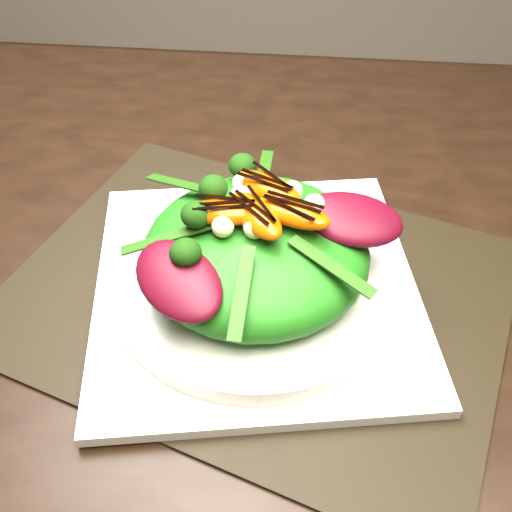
# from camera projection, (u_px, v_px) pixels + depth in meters

# --- Properties ---
(dining_table) EXTENTS (1.60, 0.90, 0.75)m
(dining_table) POSITION_uv_depth(u_px,v_px,m) (380.00, 292.00, 0.59)
(dining_table) COLOR black
(dining_table) RESTS_ON floor
(placemat) EXTENTS (0.53, 0.46, 0.00)m
(placemat) POSITION_uv_depth(u_px,v_px,m) (256.00, 292.00, 0.56)
(placemat) COLOR black
(placemat) RESTS_ON dining_table
(plate_base) EXTENTS (0.34, 0.34, 0.01)m
(plate_base) POSITION_uv_depth(u_px,v_px,m) (256.00, 287.00, 0.56)
(plate_base) COLOR silver
(plate_base) RESTS_ON placemat
(salad_bowl) EXTENTS (0.30, 0.30, 0.02)m
(salad_bowl) POSITION_uv_depth(u_px,v_px,m) (256.00, 275.00, 0.55)
(salad_bowl) COLOR silver
(salad_bowl) RESTS_ON plate_base
(lettuce_mound) EXTENTS (0.24, 0.24, 0.07)m
(lettuce_mound) POSITION_uv_depth(u_px,v_px,m) (256.00, 250.00, 0.52)
(lettuce_mound) COLOR #216813
(lettuce_mound) RESTS_ON salad_bowl
(radicchio_leaf) EXTENTS (0.09, 0.06, 0.02)m
(radicchio_leaf) POSITION_uv_depth(u_px,v_px,m) (352.00, 219.00, 0.51)
(radicchio_leaf) COLOR #3D0612
(radicchio_leaf) RESTS_ON lettuce_mound
(orange_segment) EXTENTS (0.07, 0.04, 0.02)m
(orange_segment) POSITION_uv_depth(u_px,v_px,m) (232.00, 197.00, 0.51)
(orange_segment) COLOR #D13E03
(orange_segment) RESTS_ON lettuce_mound
(broccoli_floret) EXTENTS (0.04, 0.04, 0.04)m
(broccoli_floret) POSITION_uv_depth(u_px,v_px,m) (192.00, 191.00, 0.51)
(broccoli_floret) COLOR black
(broccoli_floret) RESTS_ON lettuce_mound
(macadamia_nut) EXTENTS (0.02, 0.02, 0.02)m
(macadamia_nut) POSITION_uv_depth(u_px,v_px,m) (277.00, 261.00, 0.46)
(macadamia_nut) COLOR beige
(macadamia_nut) RESTS_ON lettuce_mound
(balsamic_drizzle) EXTENTS (0.05, 0.01, 0.00)m
(balsamic_drizzle) POSITION_uv_depth(u_px,v_px,m) (231.00, 188.00, 0.50)
(balsamic_drizzle) COLOR black
(balsamic_drizzle) RESTS_ON orange_segment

